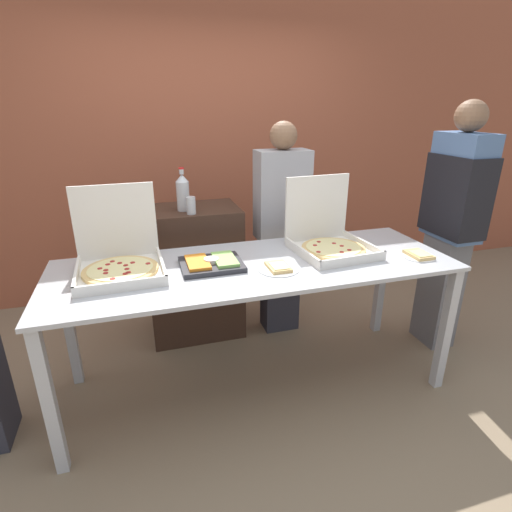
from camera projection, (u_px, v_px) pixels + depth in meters
name	position (u px, v px, depth m)	size (l,w,h in m)	color
ground_plane	(256.00, 382.00, 2.73)	(16.00, 16.00, 0.00)	#847056
brick_wall_behind	(204.00, 147.00, 3.75)	(10.00, 0.06, 2.80)	#9E5138
buffet_table	(256.00, 278.00, 2.45)	(2.42, 0.84, 0.88)	#B7BABF
pizza_box_far_left	(329.00, 238.00, 2.61)	(0.50, 0.52, 0.46)	silver
pizza_box_near_right	(119.00, 258.00, 2.29)	(0.49, 0.51, 0.47)	silver
paper_plate_front_left	(419.00, 255.00, 2.52)	(0.20, 0.20, 0.03)	white
paper_plate_front_center	(278.00, 268.00, 2.33)	(0.24, 0.24, 0.03)	white
veggie_tray	(211.00, 263.00, 2.36)	(0.36, 0.30, 0.05)	#28282D
sideboard_podium	(194.00, 272.00, 3.19)	(0.72, 0.49, 1.05)	#382319
soda_bottle	(183.00, 192.00, 2.89)	(0.09, 0.09, 0.31)	#B7BCC1
soda_can_silver	(191.00, 205.00, 2.82)	(0.07, 0.07, 0.12)	silver
person_guest_cap	(281.00, 228.00, 3.12)	(0.40, 0.22, 1.67)	#2D2D38
person_server_vest	(453.00, 217.00, 2.87)	(0.24, 0.42, 1.82)	slate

